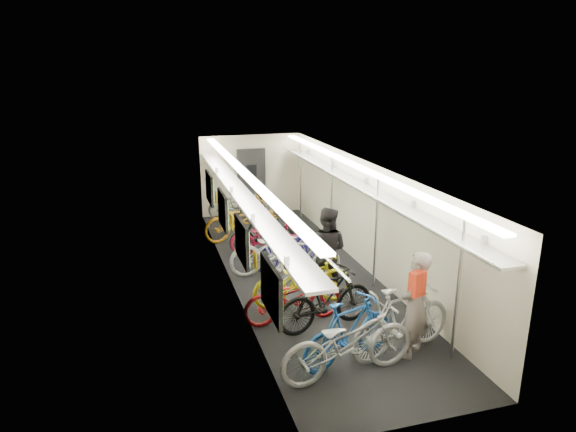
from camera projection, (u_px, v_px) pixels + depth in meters
train_car_shell at (275, 194)px, 11.20m from camera, size 10.00×10.00×10.00m
bicycle_0 at (348, 342)px, 7.36m from camera, size 2.18×0.97×1.11m
bicycle_1 at (349, 331)px, 7.72m from camera, size 1.82×1.06×1.06m
bicycle_2 at (293, 297)px, 8.97m from camera, size 1.82×0.69×0.94m
bicycle_3 at (326, 299)px, 8.72m from camera, size 1.91×0.87×1.11m
bicycle_4 at (303, 279)px, 9.61m from camera, size 1.97×0.74×1.02m
bicycle_5 at (303, 259)px, 10.63m from camera, size 1.74×0.58×1.03m
bicycle_6 at (277, 249)px, 11.09m from camera, size 2.14×0.84×1.11m
bicycle_7 at (288, 251)px, 11.17m from camera, size 1.59×0.55×0.94m
bicycle_8 at (267, 239)px, 12.01m from camera, size 1.86×1.24×0.93m
bicycle_9 at (262, 233)px, 12.31m from camera, size 1.62×0.48×0.97m
bicycle_10 at (242, 219)px, 13.24m from camera, size 2.14×1.08×1.07m
bicycle_11 at (402, 320)px, 7.93m from camera, size 2.03×1.01×1.17m
bicycle_12 at (248, 210)px, 14.33m from camera, size 1.85×0.89×0.93m
bicycle_14 at (239, 205)px, 14.84m from camera, size 1.91×1.16×0.95m
passenger_near at (415, 305)px, 7.83m from camera, size 0.74×0.71×1.71m
passenger_mid at (326, 250)px, 10.10m from camera, size 1.07×1.02×1.74m
backpack at (417, 283)px, 7.56m from camera, size 0.29×0.23×0.38m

